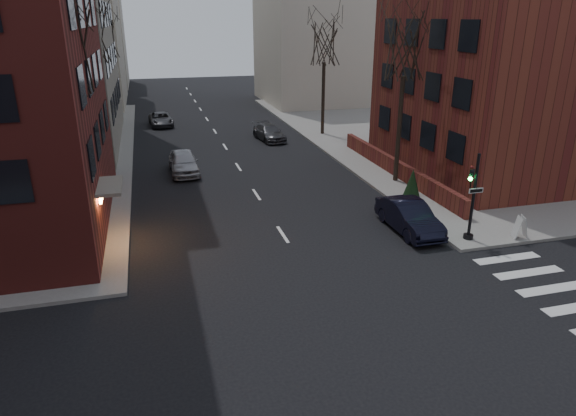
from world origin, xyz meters
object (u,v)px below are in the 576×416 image
object	(u,v)px
tree_right_b	(324,44)
car_lane_far	(161,119)
tree_right_a	(405,47)
tree_left_a	(62,48)
car_lane_silver	(184,162)
traffic_signal	(472,203)
evergreen_shrub	(412,185)
parked_sedan	(409,217)
tree_left_c	(103,36)
tree_left_b	(87,30)
streetlamp_near	(103,116)
car_lane_gray	(269,133)
sandwich_board	(520,227)
streetlamp_far	(116,78)

from	to	relation	value
tree_right_b	car_lane_far	xyz separation A→B (m)	(-13.32, 7.80, -6.98)
tree_right_a	car_lane_far	size ratio (longest dim) A/B	2.22
tree_left_a	car_lane_silver	xyz separation A→B (m)	(5.10, 9.45, -7.71)
traffic_signal	tree_right_a	distance (m)	10.92
tree_right_a	evergreen_shrub	size ratio (longest dim) A/B	5.42
parked_sedan	evergreen_shrub	bearing A→B (deg)	60.10
tree_left_c	parked_sedan	bearing A→B (deg)	-63.21
tree_left_b	car_lane_silver	distance (m)	9.95
tree_left_a	streetlamp_near	xyz separation A→B (m)	(0.60, 8.00, -4.23)
car_lane_far	streetlamp_near	bearing A→B (deg)	-105.55
tree_left_a	tree_right_b	size ratio (longest dim) A/B	1.12
traffic_signal	car_lane_gray	world-z (taller)	traffic_signal
streetlamp_near	car_lane_gray	world-z (taller)	streetlamp_near
tree_left_b	tree_left_c	world-z (taller)	tree_left_b
tree_left_b	car_lane_gray	bearing A→B (deg)	22.76
tree_left_b	evergreen_shrub	bearing A→B (deg)	-34.79
traffic_signal	evergreen_shrub	bearing A→B (deg)	89.91
sandwich_board	tree_right_b	bearing A→B (deg)	113.12
car_lane_silver	evergreen_shrub	bearing A→B (deg)	-38.88
parked_sedan	evergreen_shrub	world-z (taller)	evergreen_shrub
traffic_signal	car_lane_gray	xyz separation A→B (m)	(-4.03, 22.34, -1.27)
tree_left_c	evergreen_shrub	size ratio (longest dim) A/B	5.42
tree_right_a	tree_left_c	bearing A→B (deg)	128.66
car_lane_gray	sandwich_board	world-z (taller)	car_lane_gray
parked_sedan	traffic_signal	bearing A→B (deg)	-42.68
tree_left_a	car_lane_far	bearing A→B (deg)	80.59
tree_left_a	evergreen_shrub	size ratio (longest dim) A/B	5.72
tree_left_a	tree_left_b	size ratio (longest dim) A/B	0.95
tree_left_b	streetlamp_far	xyz separation A→B (m)	(0.60, 16.00, -4.68)
tree_right_b	streetlamp_near	world-z (taller)	tree_right_b
tree_left_b	car_lane_silver	bearing A→B (deg)	-26.58
sandwich_board	streetlamp_near	bearing A→B (deg)	163.31
tree_right_b	parked_sedan	size ratio (longest dim) A/B	2.05
tree_right_b	car_lane_gray	bearing A→B (deg)	-172.22
tree_right_a	car_lane_gray	world-z (taller)	tree_right_a
streetlamp_far	tree_left_b	bearing A→B (deg)	-92.15
streetlamp_near	sandwich_board	world-z (taller)	streetlamp_near
tree_left_a	streetlamp_far	distance (m)	28.32
streetlamp_far	sandwich_board	bearing A→B (deg)	-61.04
tree_left_c	car_lane_gray	bearing A→B (deg)	-34.29
tree_right_a	traffic_signal	bearing A→B (deg)	-95.47
tree_left_c	evergreen_shrub	bearing A→B (deg)	-56.84
tree_right_a	streetlamp_far	size ratio (longest dim) A/B	1.55
tree_right_a	streetlamp_near	distance (m)	17.87
tree_right_a	streetlamp_far	world-z (taller)	tree_right_a
parked_sedan	evergreen_shrub	size ratio (longest dim) A/B	2.50
tree_left_b	car_lane_silver	xyz separation A→B (m)	(5.10, -2.55, -8.15)
tree_left_a	car_lane_gray	world-z (taller)	tree_left_a
streetlamp_far	car_lane_silver	bearing A→B (deg)	-76.36
car_lane_far	sandwich_board	size ratio (longest dim) A/B	4.27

